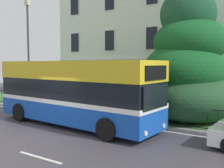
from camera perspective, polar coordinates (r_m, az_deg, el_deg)
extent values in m
cube|color=#423D44|center=(11.77, -15.61, -11.15)|extent=(60.00, 56.00, 0.06)
cube|color=silver|center=(14.36, -4.52, -8.02)|extent=(54.00, 0.14, 0.01)
cube|color=silver|center=(9.20, -15.78, -15.42)|extent=(2.00, 0.12, 0.01)
cube|color=#9E9E99|center=(14.72, -3.40, -7.49)|extent=(57.00, 0.24, 0.12)
cube|color=#42793A|center=(16.63, 1.43, -6.09)|extent=(57.00, 4.46, 0.12)
cube|color=silver|center=(22.94, 8.94, 9.57)|extent=(14.18, 8.04, 10.09)
cube|color=white|center=(19.22, 3.92, 5.74)|extent=(14.18, 0.06, 0.20)
cube|color=#2D333D|center=(19.30, 3.87, -1.15)|extent=(1.10, 0.06, 2.20)
cube|color=white|center=(22.32, -8.13, 1.14)|extent=(0.94, 0.04, 1.64)
cube|color=black|center=(22.31, -8.17, 1.14)|extent=(0.84, 0.03, 1.54)
cube|color=white|center=(20.17, -0.52, 0.84)|extent=(0.94, 0.04, 1.64)
cube|color=black|center=(20.16, -0.55, 0.83)|extent=(0.84, 0.03, 1.54)
cube|color=white|center=(18.46, 8.70, 0.45)|extent=(0.94, 0.04, 1.64)
cube|color=black|center=(18.44, 8.67, 0.44)|extent=(0.84, 0.03, 1.54)
cube|color=white|center=(17.31, 19.46, -0.02)|extent=(0.94, 0.04, 1.64)
cube|color=black|center=(17.29, 19.44, -0.03)|extent=(0.84, 0.03, 1.54)
cube|color=white|center=(22.36, -8.22, 9.11)|extent=(0.94, 0.04, 1.64)
cube|color=black|center=(22.35, -8.26, 9.11)|extent=(0.84, 0.03, 1.54)
cube|color=white|center=(20.22, -0.53, 9.65)|extent=(0.94, 0.04, 1.64)
cube|color=black|center=(20.20, -0.56, 9.66)|extent=(0.84, 0.03, 1.54)
cube|color=white|center=(18.50, 8.81, 10.08)|extent=(0.94, 0.04, 1.64)
cube|color=black|center=(18.49, 8.79, 10.08)|extent=(0.84, 0.03, 1.54)
cube|color=white|center=(17.36, 19.73, 10.24)|extent=(0.94, 0.04, 1.64)
cube|color=black|center=(17.34, 19.71, 10.25)|extent=(0.84, 0.03, 1.54)
cube|color=white|center=(22.83, -8.31, 16.90)|extent=(0.94, 0.04, 1.64)
cube|color=black|center=(22.81, -8.35, 16.90)|extent=(0.84, 0.03, 1.54)
cube|color=white|center=(20.73, -0.53, 18.23)|extent=(0.94, 0.04, 1.64)
cube|color=black|center=(20.71, -0.57, 18.24)|extent=(0.84, 0.03, 1.54)
cube|color=black|center=(15.24, -5.19, -3.23)|extent=(18.04, 0.04, 0.04)
cube|color=black|center=(15.38, -5.17, -6.44)|extent=(18.04, 0.04, 0.04)
cylinder|color=black|center=(21.63, -23.36, -2.56)|extent=(0.02, 0.02, 0.95)
cylinder|color=black|center=(21.26, -22.68, -2.66)|extent=(0.02, 0.02, 0.95)
cylinder|color=black|center=(20.89, -21.98, -2.76)|extent=(0.02, 0.02, 0.95)
cylinder|color=black|center=(20.52, -21.26, -2.86)|extent=(0.02, 0.02, 0.95)
cylinder|color=black|center=(20.16, -20.51, -2.97)|extent=(0.02, 0.02, 0.95)
cylinder|color=black|center=(19.80, -19.73, -3.08)|extent=(0.02, 0.02, 0.95)
cylinder|color=black|center=(19.45, -18.92, -3.19)|extent=(0.02, 0.02, 0.95)
cylinder|color=black|center=(19.10, -18.08, -3.31)|extent=(0.02, 0.02, 0.95)
cylinder|color=black|center=(18.75, -17.22, -3.43)|extent=(0.02, 0.02, 0.95)
cylinder|color=black|center=(18.41, -16.31, -3.55)|extent=(0.02, 0.02, 0.95)
cylinder|color=black|center=(18.07, -15.38, -3.68)|extent=(0.02, 0.02, 0.95)
cylinder|color=black|center=(17.74, -14.41, -3.81)|extent=(0.02, 0.02, 0.95)
cylinder|color=black|center=(17.41, -13.40, -3.94)|extent=(0.02, 0.02, 0.95)
cylinder|color=black|center=(17.09, -12.35, -4.08)|extent=(0.02, 0.02, 0.95)
cylinder|color=black|center=(16.78, -11.27, -4.22)|extent=(0.02, 0.02, 0.95)
cylinder|color=black|center=(16.47, -10.14, -4.37)|extent=(0.02, 0.02, 0.95)
cylinder|color=black|center=(16.17, -8.97, -4.52)|extent=(0.02, 0.02, 0.95)
cylinder|color=black|center=(15.87, -7.75, -4.67)|extent=(0.02, 0.02, 0.95)
cylinder|color=black|center=(15.59, -6.49, -4.83)|extent=(0.02, 0.02, 0.95)
cylinder|color=black|center=(15.31, -5.18, -4.99)|extent=(0.02, 0.02, 0.95)
cylinder|color=black|center=(15.04, -3.82, -5.16)|extent=(0.02, 0.02, 0.95)
cylinder|color=black|center=(14.77, -2.42, -5.32)|extent=(0.02, 0.02, 0.95)
cylinder|color=black|center=(14.52, -0.96, -5.49)|extent=(0.02, 0.02, 0.95)
cylinder|color=black|center=(14.28, 0.55, -5.66)|extent=(0.02, 0.02, 0.95)
cylinder|color=black|center=(14.04, 2.11, -5.83)|extent=(0.02, 0.02, 0.95)
cylinder|color=black|center=(13.82, 3.73, -6.01)|extent=(0.02, 0.02, 0.95)
cylinder|color=black|center=(13.61, 5.39, -6.18)|extent=(0.02, 0.02, 0.95)
cylinder|color=black|center=(13.41, 7.11, -6.36)|extent=(0.02, 0.02, 0.95)
cylinder|color=black|center=(13.23, 8.88, -6.53)|extent=(0.02, 0.02, 0.95)
cylinder|color=black|center=(13.05, 10.70, -6.70)|extent=(0.02, 0.02, 0.95)
cylinder|color=black|center=(12.89, 12.57, -6.87)|extent=(0.02, 0.02, 0.95)
cylinder|color=black|center=(12.75, 14.48, -7.04)|extent=(0.02, 0.02, 0.95)
cylinder|color=black|center=(12.61, 16.44, -7.20)|extent=(0.02, 0.02, 0.95)
cylinder|color=black|center=(12.50, 18.44, -7.36)|extent=(0.02, 0.02, 0.95)
cylinder|color=black|center=(12.40, 20.47, -7.51)|extent=(0.02, 0.02, 0.95)
cylinder|color=black|center=(12.31, 22.54, -7.65)|extent=(0.02, 0.02, 0.95)
cylinder|color=#423328|center=(14.53, 16.34, -4.07)|extent=(0.42, 0.42, 1.75)
ellipsoid|color=#204527|center=(14.41, 16.60, -2.75)|extent=(5.11, 5.11, 2.72)
ellipsoid|color=#144E21|center=(14.19, 15.60, 3.13)|extent=(4.25, 4.25, 2.86)
ellipsoid|color=#144E22|center=(14.45, 17.02, 8.96)|extent=(3.89, 3.89, 2.53)
ellipsoid|color=#18462A|center=(14.75, 16.52, 14.63)|extent=(2.94, 2.94, 2.83)
cube|color=#1449B3|center=(13.26, -8.40, -5.60)|extent=(9.32, 3.07, 1.08)
cube|color=white|center=(13.18, -8.42, -3.46)|extent=(9.34, 3.09, 0.20)
cube|color=black|center=(13.12, -8.45, -1.09)|extent=(9.24, 3.02, 1.02)
cube|color=gold|center=(13.06, -8.50, 3.10)|extent=(9.32, 3.07, 0.90)
cube|color=black|center=(10.37, 9.74, -2.85)|extent=(0.20, 2.04, 0.94)
cube|color=black|center=(10.30, 9.81, 2.48)|extent=(0.18, 1.75, 0.58)
cylinder|color=silver|center=(11.30, 11.48, -9.07)|extent=(0.05, 0.20, 0.20)
cylinder|color=silver|center=(9.96, 7.55, -10.87)|extent=(0.05, 0.20, 0.20)
cylinder|color=black|center=(12.36, 5.58, -7.82)|extent=(0.98, 0.37, 0.96)
cylinder|color=black|center=(10.50, -1.16, -10.02)|extent=(0.98, 0.37, 0.96)
cylinder|color=black|center=(16.30, -12.97, -4.92)|extent=(0.98, 0.37, 0.96)
cylinder|color=black|center=(14.93, -19.86, -5.93)|extent=(0.98, 0.37, 0.96)
cylinder|color=#333338|center=(19.91, -18.08, 6.06)|extent=(0.14, 0.14, 7.23)
cube|color=beige|center=(20.39, -18.35, 16.78)|extent=(0.36, 0.24, 0.36)
cylinder|color=#4C4742|center=(21.40, -20.67, -2.66)|extent=(0.52, 0.52, 0.87)
ellipsoid|color=black|center=(21.35, -20.71, -1.26)|extent=(0.53, 0.53, 0.18)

